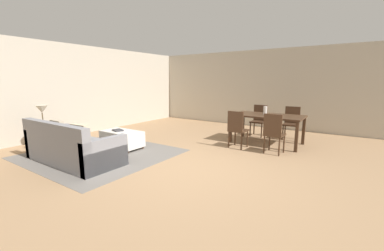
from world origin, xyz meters
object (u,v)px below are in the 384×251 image
at_px(side_table, 44,132).
at_px(table_lamp, 42,110).
at_px(dining_chair_far_left, 259,118).
at_px(ottoman_table, 122,138).
at_px(dining_table, 267,118).
at_px(dining_chair_far_right, 292,121).
at_px(couch, 72,148).
at_px(dining_chair_near_right, 274,131).
at_px(dining_chair_near_left, 237,127).
at_px(vase_centerpiece, 265,110).
at_px(book_on_ottoman, 118,130).

xyz_separation_m(side_table, table_lamp, (0.00, -0.00, 0.52)).
bearing_deg(side_table, dining_chair_far_left, 50.20).
xyz_separation_m(side_table, dining_chair_far_left, (3.68, 4.42, 0.08)).
bearing_deg(ottoman_table, dining_table, 41.59).
bearing_deg(side_table, dining_chair_far_right, 44.26).
xyz_separation_m(table_lamp, dining_table, (4.16, 3.60, -0.29)).
xyz_separation_m(couch, side_table, (-1.38, 0.13, 0.15)).
height_order(dining_chair_far_left, dining_chair_far_right, same).
bearing_deg(couch, ottoman_table, 89.58).
relative_size(ottoman_table, dining_chair_far_right, 1.12).
distance_m(ottoman_table, dining_chair_near_right, 3.59).
bearing_deg(dining_chair_far_right, ottoman_table, -133.86).
height_order(dining_chair_near_left, dining_chair_near_right, same).
relative_size(side_table, dining_table, 0.31).
xyz_separation_m(table_lamp, dining_chair_near_left, (3.71, 2.73, -0.44)).
xyz_separation_m(table_lamp, dining_chair_near_right, (4.60, 2.74, -0.44)).
bearing_deg(vase_centerpiece, book_on_ottoman, -137.75).
height_order(vase_centerpiece, book_on_ottoman, vase_centerpiece).
xyz_separation_m(ottoman_table, dining_chair_far_right, (3.20, 3.33, 0.28)).
relative_size(table_lamp, dining_chair_far_right, 0.57).
bearing_deg(dining_table, ottoman_table, -138.41).
xyz_separation_m(vase_centerpiece, book_on_ottoman, (-2.80, -2.54, -0.43)).
bearing_deg(dining_chair_near_right, ottoman_table, -153.53).
xyz_separation_m(dining_table, vase_centerpiece, (-0.07, 0.05, 0.19)).
xyz_separation_m(couch, book_on_ottoman, (-0.09, 1.24, 0.15)).
height_order(side_table, dining_chair_near_left, dining_chair_near_left).
relative_size(dining_chair_near_left, vase_centerpiece, 4.19).
bearing_deg(dining_chair_near_right, side_table, -149.21).
bearing_deg(book_on_ottoman, dining_chair_near_right, 26.25).
relative_size(couch, dining_chair_near_left, 2.35).
xyz_separation_m(couch, dining_chair_near_left, (2.33, 2.86, 0.23)).
bearing_deg(side_table, dining_table, 40.88).
xyz_separation_m(table_lamp, dining_chair_far_left, (3.68, 4.42, -0.44)).
bearing_deg(dining_chair_near_right, vase_centerpiece, 118.91).
xyz_separation_m(dining_chair_far_left, book_on_ottoman, (-2.39, -3.31, -0.08)).
distance_m(table_lamp, dining_chair_far_left, 5.76).
bearing_deg(dining_table, dining_chair_near_right, -63.51).
relative_size(dining_table, dining_chair_far_right, 1.95).
height_order(dining_table, dining_chair_near_right, dining_chair_near_right).
bearing_deg(vase_centerpiece, dining_chair_near_left, -112.25).
bearing_deg(dining_chair_near_left, dining_table, 62.70).
relative_size(dining_table, vase_centerpiece, 8.16).
height_order(dining_chair_far_right, book_on_ottoman, dining_chair_far_right).
bearing_deg(dining_chair_far_right, book_on_ottoman, -134.46).
distance_m(dining_chair_near_right, vase_centerpiece, 1.10).
relative_size(dining_chair_near_right, dining_chair_far_left, 1.00).
height_order(table_lamp, book_on_ottoman, table_lamp).
bearing_deg(dining_chair_far_left, dining_chair_near_left, -88.80).
bearing_deg(book_on_ottoman, side_table, -139.31).
xyz_separation_m(side_table, dining_chair_near_left, (3.71, 2.73, 0.08)).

